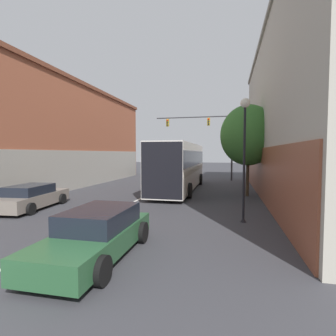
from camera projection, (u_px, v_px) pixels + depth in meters
name	position (u px, v px, depth m)	size (l,w,h in m)	color
lane_center_line	(147.00, 195.00, 17.99)	(0.14, 42.60, 0.01)	silver
building_left_brick	(40.00, 134.00, 22.40)	(8.18, 26.51, 8.83)	#995138
building_right_storefront	(313.00, 112.00, 16.62)	(6.50, 24.57, 10.79)	#B7B2A3
bus	(180.00, 164.00, 20.50)	(2.89, 12.16, 3.59)	silver
hatchback_foreground	(97.00, 234.00, 7.30)	(2.03, 4.57, 1.31)	#285633
parked_car_left_near	(153.00, 171.00, 33.37)	(2.16, 4.02, 1.26)	slate
parked_car_left_mid	(32.00, 197.00, 13.55)	(2.24, 4.57, 1.25)	slate
traffic_signal_gantry	(209.00, 132.00, 27.91)	(8.26, 0.36, 7.06)	#333338
street_lamp	(245.00, 141.00, 10.75)	(0.39, 0.39, 5.12)	black
street_tree_near	(248.00, 135.00, 17.35)	(3.65, 3.29, 6.08)	#3D2D1E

